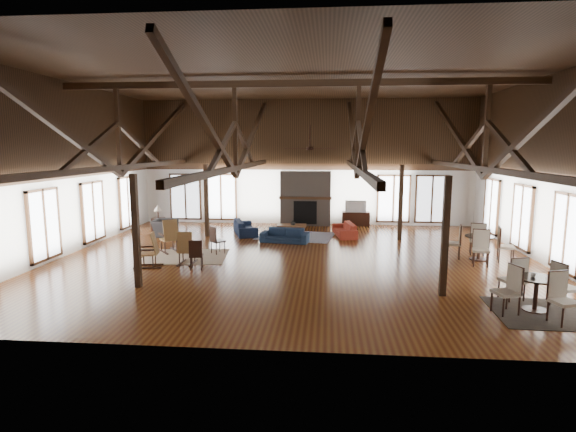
# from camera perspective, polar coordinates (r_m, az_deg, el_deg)

# --- Properties ---
(floor) EXTENTS (16.00, 16.00, 0.00)m
(floor) POSITION_cam_1_polar(r_m,az_deg,el_deg) (15.30, 0.96, -5.41)
(floor) COLOR brown
(floor) RESTS_ON ground
(ceiling) EXTENTS (16.00, 14.00, 0.02)m
(ceiling) POSITION_cam_1_polar(r_m,az_deg,el_deg) (15.01, 1.02, 17.41)
(ceiling) COLOR black
(ceiling) RESTS_ON wall_back
(wall_back) EXTENTS (16.00, 0.02, 6.00)m
(wall_back) POSITION_cam_1_polar(r_m,az_deg,el_deg) (21.83, 2.31, 6.79)
(wall_back) COLOR silver
(wall_back) RESTS_ON floor
(wall_front) EXTENTS (16.00, 0.02, 6.00)m
(wall_front) POSITION_cam_1_polar(r_m,az_deg,el_deg) (7.90, -2.67, 3.38)
(wall_front) COLOR silver
(wall_front) RESTS_ON floor
(wall_left) EXTENTS (0.02, 14.00, 6.00)m
(wall_left) POSITION_cam_1_polar(r_m,az_deg,el_deg) (17.37, -26.50, 5.39)
(wall_left) COLOR silver
(wall_left) RESTS_ON floor
(wall_right) EXTENTS (0.02, 14.00, 6.00)m
(wall_right) POSITION_cam_1_polar(r_m,az_deg,el_deg) (16.36, 30.30, 4.97)
(wall_right) COLOR silver
(wall_right) RESTS_ON floor
(roof_truss) EXTENTS (15.60, 14.07, 3.14)m
(roof_truss) POSITION_cam_1_polar(r_m,az_deg,el_deg) (14.84, 1.00, 9.86)
(roof_truss) COLOR black
(roof_truss) RESTS_ON wall_back
(post_grid) EXTENTS (8.16, 7.16, 3.05)m
(post_grid) POSITION_cam_1_polar(r_m,az_deg,el_deg) (15.00, 0.97, 0.25)
(post_grid) COLOR black
(post_grid) RESTS_ON floor
(fireplace) EXTENTS (2.50, 0.69, 2.60)m
(fireplace) POSITION_cam_1_polar(r_m,az_deg,el_deg) (21.63, 2.24, 2.23)
(fireplace) COLOR #6B5D51
(fireplace) RESTS_ON floor
(ceiling_fan) EXTENTS (1.60, 1.60, 0.75)m
(ceiling_fan) POSITION_cam_1_polar(r_m,az_deg,el_deg) (13.81, 2.79, 8.71)
(ceiling_fan) COLOR black
(ceiling_fan) RESTS_ON roof_truss
(sofa_navy_front) EXTENTS (1.99, 1.02, 0.55)m
(sofa_navy_front) POSITION_cam_1_polar(r_m,az_deg,el_deg) (17.81, -0.42, -2.47)
(sofa_navy_front) COLOR #132035
(sofa_navy_front) RESTS_ON floor
(sofa_navy_left) EXTENTS (2.21, 1.42, 0.60)m
(sofa_navy_left) POSITION_cam_1_polar(r_m,az_deg,el_deg) (19.58, -5.44, -1.41)
(sofa_navy_left) COLOR #121B32
(sofa_navy_left) RESTS_ON floor
(sofa_orange) EXTENTS (1.99, 1.05, 0.55)m
(sofa_orange) POSITION_cam_1_polar(r_m,az_deg,el_deg) (19.23, 7.19, -1.70)
(sofa_orange) COLOR maroon
(sofa_orange) RESTS_ON floor
(coffee_table) EXTENTS (1.26, 0.66, 0.48)m
(coffee_table) POSITION_cam_1_polar(r_m,az_deg,el_deg) (19.09, 0.47, -1.28)
(coffee_table) COLOR brown
(coffee_table) RESTS_ON floor
(vase) EXTENTS (0.24, 0.24, 0.21)m
(vase) POSITION_cam_1_polar(r_m,az_deg,el_deg) (18.99, 0.64, -0.84)
(vase) COLOR #B2B2B2
(vase) RESTS_ON coffee_table
(armchair) EXTENTS (1.14, 1.02, 0.69)m
(armchair) POSITION_cam_1_polar(r_m,az_deg,el_deg) (19.80, -15.36, -1.45)
(armchair) COLOR #303032
(armchair) RESTS_ON floor
(side_table_lamp) EXTENTS (0.48, 0.48, 1.22)m
(side_table_lamp) POSITION_cam_1_polar(r_m,az_deg,el_deg) (20.74, -16.14, -0.70)
(side_table_lamp) COLOR black
(side_table_lamp) RESTS_ON floor
(rocking_chair_a) EXTENTS (0.97, 1.03, 1.20)m
(rocking_chair_a) POSITION_cam_1_polar(r_m,az_deg,el_deg) (16.59, -14.79, -2.58)
(rocking_chair_a) COLOR olive
(rocking_chair_a) RESTS_ON floor
(rocking_chair_b) EXTENTS (0.48, 0.84, 1.08)m
(rocking_chair_b) POSITION_cam_1_polar(r_m,az_deg,el_deg) (14.78, -12.85, -4.10)
(rocking_chair_b) COLOR olive
(rocking_chair_b) RESTS_ON floor
(rocking_chair_c) EXTENTS (0.93, 0.60, 1.11)m
(rocking_chair_c) POSITION_cam_1_polar(r_m,az_deg,el_deg) (14.75, -16.98, -4.25)
(rocking_chair_c) COLOR olive
(rocking_chair_c) RESTS_ON floor
(side_chair_a) EXTENTS (0.59, 0.59, 0.99)m
(side_chair_a) POSITION_cam_1_polar(r_m,az_deg,el_deg) (16.01, -9.20, -2.76)
(side_chair_a) COLOR black
(side_chair_a) RESTS_ON floor
(side_chair_b) EXTENTS (0.46, 0.46, 0.94)m
(side_chair_b) POSITION_cam_1_polar(r_m,az_deg,el_deg) (14.06, -11.61, -4.55)
(side_chair_b) COLOR black
(side_chair_b) RESTS_ON floor
(cafe_table_near) EXTENTS (2.15, 2.15, 1.10)m
(cafe_table_near) POSITION_cam_1_polar(r_m,az_deg,el_deg) (11.86, 28.99, -7.98)
(cafe_table_near) COLOR black
(cafe_table_near) RESTS_ON floor
(cafe_table_far) EXTENTS (2.22, 2.22, 1.13)m
(cafe_table_far) POSITION_cam_1_polar(r_m,az_deg,el_deg) (16.30, 23.11, -3.20)
(cafe_table_far) COLOR black
(cafe_table_far) RESTS_ON floor
(cup_near) EXTENTS (0.14, 0.14, 0.09)m
(cup_near) POSITION_cam_1_polar(r_m,az_deg,el_deg) (11.79, 28.69, -6.59)
(cup_near) COLOR #B2B2B2
(cup_near) RESTS_ON cafe_table_near
(cup_far) EXTENTS (0.15, 0.15, 0.11)m
(cup_far) POSITION_cam_1_polar(r_m,az_deg,el_deg) (16.31, 23.04, -2.10)
(cup_far) COLOR #B2B2B2
(cup_far) RESTS_ON cafe_table_far
(tv_console) EXTENTS (1.31, 0.49, 0.65)m
(tv_console) POSITION_cam_1_polar(r_m,az_deg,el_deg) (21.86, 8.60, -0.35)
(tv_console) COLOR black
(tv_console) RESTS_ON floor
(television) EXTENTS (0.99, 0.18, 0.57)m
(television) POSITION_cam_1_polar(r_m,az_deg,el_deg) (21.77, 8.58, 1.24)
(television) COLOR #B2B2B2
(television) RESTS_ON tv_console
(rug_tan) EXTENTS (3.06, 2.53, 0.01)m
(rug_tan) POSITION_cam_1_polar(r_m,az_deg,el_deg) (15.94, -12.94, -5.03)
(rug_tan) COLOR tan
(rug_tan) RESTS_ON floor
(rug_navy) EXTENTS (3.41, 2.78, 0.01)m
(rug_navy) POSITION_cam_1_polar(r_m,az_deg,el_deg) (19.07, 0.99, -2.55)
(rug_navy) COLOR #16173F
(rug_navy) RESTS_ON floor
(rug_dark) EXTENTS (2.35, 2.15, 0.01)m
(rug_dark) POSITION_cam_1_polar(r_m,az_deg,el_deg) (11.94, 29.84, -10.66)
(rug_dark) COLOR black
(rug_dark) RESTS_ON floor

